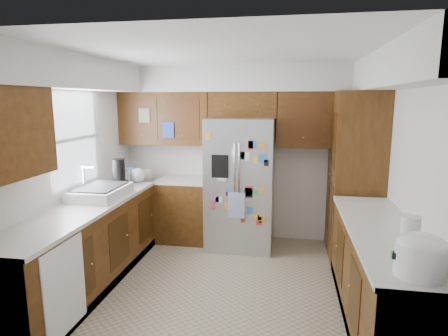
{
  "coord_description": "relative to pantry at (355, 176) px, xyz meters",
  "views": [
    {
      "loc": [
        0.65,
        -3.82,
        2.03
      ],
      "look_at": [
        -0.08,
        0.35,
        1.27
      ],
      "focal_mm": 30.0,
      "sensor_mm": 36.0,
      "label": 1
    }
  ],
  "objects": [
    {
      "name": "fridge",
      "position": [
        -1.5,
        0.05,
        -0.17
      ],
      "size": [
        0.9,
        0.79,
        1.8
      ],
      "color": "#9E9DA2",
      "rests_on": "ground"
    },
    {
      "name": "rice_cooker",
      "position": [
        -0.0,
        -2.53,
        -0.01
      ],
      "size": [
        0.33,
        0.32,
        0.28
      ],
      "color": "white",
      "rests_on": "right_counter_run"
    },
    {
      "name": "left_counter_run",
      "position": [
        -2.86,
        -1.12,
        -0.65
      ],
      "size": [
        1.36,
        3.2,
        0.92
      ],
      "color": "#3D210B",
      "rests_on": "ground"
    },
    {
      "name": "floor",
      "position": [
        -1.5,
        -1.15,
        -1.07
      ],
      "size": [
        3.6,
        3.6,
        0.0
      ],
      "primitive_type": "plane",
      "color": "tan",
      "rests_on": "ground"
    },
    {
      "name": "left_counter_clutter",
      "position": [
        -2.97,
        -0.35,
        -0.02
      ],
      "size": [
        0.35,
        0.83,
        0.38
      ],
      "color": "black",
      "rests_on": "left_counter_run"
    },
    {
      "name": "paper_towel",
      "position": [
        0.03,
        -2.2,
        -0.01
      ],
      "size": [
        0.13,
        0.13,
        0.3
      ],
      "primitive_type": "cylinder",
      "color": "white",
      "rests_on": "right_counter_run"
    },
    {
      "name": "pantry",
      "position": [
        0.0,
        0.0,
        0.0
      ],
      "size": [
        0.6,
        0.9,
        2.15
      ],
      "primitive_type": "cube",
      "color": "#3D210B",
      "rests_on": "ground"
    },
    {
      "name": "room_shell",
      "position": [
        -1.61,
        -0.79,
        0.75
      ],
      "size": [
        3.64,
        3.24,
        2.52
      ],
      "color": "silver",
      "rests_on": "ground"
    },
    {
      "name": "sink_assembly",
      "position": [
        -3.0,
        -1.05,
        -0.09
      ],
      "size": [
        0.52,
        0.7,
        0.37
      ],
      "color": "white",
      "rests_on": "left_counter_run"
    },
    {
      "name": "right_counter_run",
      "position": [
        0.0,
        -1.62,
        -0.65
      ],
      "size": [
        0.63,
        2.25,
        0.92
      ],
      "color": "#3D210B",
      "rests_on": "ground"
    },
    {
      "name": "fridge_top_items",
      "position": [
        -1.64,
        0.23,
        1.19
      ],
      "size": [
        0.65,
        0.28,
        0.26
      ],
      "color": "#2632A2",
      "rests_on": "bridge_cabinet"
    },
    {
      "name": "bridge_cabinet",
      "position": [
        -1.5,
        0.28,
        0.9
      ],
      "size": [
        0.96,
        0.34,
        0.35
      ],
      "primitive_type": "cube",
      "color": "#3D210B",
      "rests_on": "fridge"
    }
  ]
}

